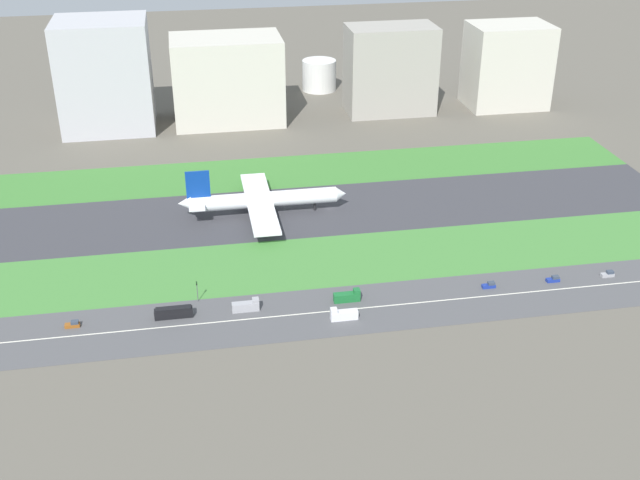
% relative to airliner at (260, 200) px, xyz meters
% --- Properties ---
extents(ground_plane, '(800.00, 800.00, 0.00)m').
position_rel_airliner_xyz_m(ground_plane, '(27.04, -0.00, -6.23)').
color(ground_plane, '#5B564C').
extents(runway, '(280.00, 46.00, 0.10)m').
position_rel_airliner_xyz_m(runway, '(27.04, -0.00, -6.18)').
color(runway, '#38383D').
rests_on(runway, ground_plane).
extents(grass_median_north, '(280.00, 36.00, 0.10)m').
position_rel_airliner_xyz_m(grass_median_north, '(27.04, 41.00, -6.18)').
color(grass_median_north, '#3D7A33').
rests_on(grass_median_north, ground_plane).
extents(grass_median_south, '(280.00, 36.00, 0.10)m').
position_rel_airliner_xyz_m(grass_median_south, '(27.04, -41.00, -6.18)').
color(grass_median_south, '#427F38').
rests_on(grass_median_south, ground_plane).
extents(highway, '(280.00, 28.00, 0.10)m').
position_rel_airliner_xyz_m(highway, '(27.04, -73.00, -6.18)').
color(highway, '#4C4C4F').
rests_on(highway, ground_plane).
extents(highway_centerline, '(266.00, 0.50, 0.01)m').
position_rel_airliner_xyz_m(highway_centerline, '(27.04, -73.00, -6.13)').
color(highway_centerline, silver).
rests_on(highway_centerline, highway).
extents(airliner, '(65.00, 56.00, 19.70)m').
position_rel_airliner_xyz_m(airliner, '(0.00, 0.00, 0.00)').
color(airliner, white).
rests_on(airliner, runway).
extents(car_1, '(4.40, 1.80, 2.00)m').
position_rel_airliner_xyz_m(car_1, '(-64.07, -68.00, -5.31)').
color(car_1, brown).
rests_on(car_1, highway).
extents(car_0, '(4.40, 1.80, 2.00)m').
position_rel_airliner_xyz_m(car_0, '(67.45, -68.00, -5.31)').
color(car_0, navy).
rests_on(car_0, highway).
extents(truck_1, '(8.40, 2.50, 4.00)m').
position_rel_airliner_xyz_m(truck_1, '(-11.87, -68.00, -4.56)').
color(truck_1, '#99999E').
rests_on(truck_1, highway).
extents(truck_0, '(8.40, 2.50, 4.00)m').
position_rel_airliner_xyz_m(truck_0, '(20.19, -68.00, -4.56)').
color(truck_0, '#19662D').
rests_on(truck_0, highway).
extents(bus_0, '(11.60, 2.50, 3.50)m').
position_rel_airliner_xyz_m(bus_0, '(-34.15, -68.00, -4.41)').
color(bus_0, black).
rests_on(bus_0, highway).
extents(car_2, '(4.40, 1.80, 2.00)m').
position_rel_airliner_xyz_m(car_2, '(109.21, -68.00, -5.31)').
color(car_2, '#99999E').
rests_on(car_2, highway).
extents(truck_2, '(8.40, 2.50, 4.00)m').
position_rel_airliner_xyz_m(truck_2, '(16.75, -78.00, -4.56)').
color(truck_2, silver).
rests_on(truck_2, highway).
extents(car_3, '(4.40, 1.80, 2.00)m').
position_rel_airliner_xyz_m(car_3, '(89.77, -68.00, -5.31)').
color(car_3, navy).
rests_on(car_3, highway).
extents(traffic_light, '(0.36, 0.50, 7.20)m').
position_rel_airliner_xyz_m(traffic_light, '(-26.53, -60.01, -1.94)').
color(traffic_light, '#4C4C51').
rests_on(traffic_light, highway).
extents(terminal_building, '(43.99, 37.78, 53.35)m').
position_rel_airliner_xyz_m(terminal_building, '(-62.96, 114.00, 20.44)').
color(terminal_building, '#B2B2B7').
rests_on(terminal_building, ground_plane).
extents(hangar_building, '(54.40, 34.81, 42.72)m').
position_rel_airliner_xyz_m(hangar_building, '(-3.75, 114.00, 15.13)').
color(hangar_building, beige).
rests_on(hangar_building, ground_plane).
extents(office_tower, '(45.18, 25.60, 44.94)m').
position_rel_airliner_xyz_m(office_tower, '(80.51, 114.00, 16.24)').
color(office_tower, '#9E998E').
rests_on(office_tower, ground_plane).
extents(cargo_warehouse, '(41.23, 29.79, 43.41)m').
position_rel_airliner_xyz_m(cargo_warehouse, '(144.46, 114.00, 15.47)').
color(cargo_warehouse, beige).
rests_on(cargo_warehouse, ground_plane).
extents(fuel_tank_west, '(24.33, 24.33, 15.69)m').
position_rel_airliner_xyz_m(fuel_tank_west, '(14.37, 159.00, 1.61)').
color(fuel_tank_west, silver).
rests_on(fuel_tank_west, ground_plane).
extents(fuel_tank_centre, '(19.16, 19.16, 17.16)m').
position_rel_airliner_xyz_m(fuel_tank_centre, '(50.99, 159.00, 2.35)').
color(fuel_tank_centre, silver).
rests_on(fuel_tank_centre, ground_plane).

